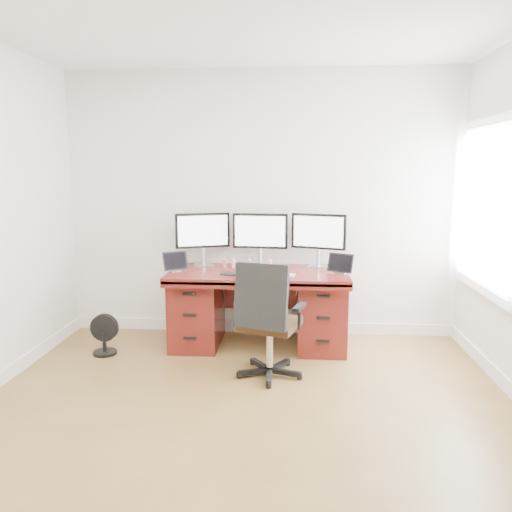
# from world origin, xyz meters

# --- Properties ---
(ground) EXTENTS (4.50, 4.50, 0.00)m
(ground) POSITION_xyz_m (0.00, 0.00, 0.00)
(ground) COLOR brown
(ground) RESTS_ON ground
(back_wall) EXTENTS (4.00, 0.10, 2.70)m
(back_wall) POSITION_xyz_m (0.00, 2.25, 1.35)
(back_wall) COLOR white
(back_wall) RESTS_ON ground
(desk) EXTENTS (1.70, 0.80, 0.75)m
(desk) POSITION_xyz_m (0.00, 1.83, 0.40)
(desk) COLOR #571511
(desk) RESTS_ON ground
(office_chair) EXTENTS (0.66, 0.66, 0.99)m
(office_chair) POSITION_xyz_m (0.13, 1.07, 0.33)
(office_chair) COLOR black
(office_chair) RESTS_ON ground
(floor_fan) EXTENTS (0.26, 0.22, 0.38)m
(floor_fan) POSITION_xyz_m (-1.42, 1.48, 0.18)
(floor_fan) COLOR black
(floor_fan) RESTS_ON ground
(monitor_left) EXTENTS (0.53, 0.23, 0.53)m
(monitor_left) POSITION_xyz_m (-0.58, 2.07, 1.09)
(monitor_left) COLOR silver
(monitor_left) RESTS_ON desk
(monitor_center) EXTENTS (0.55, 0.15, 0.53)m
(monitor_center) POSITION_xyz_m (-0.00, 2.07, 1.09)
(monitor_center) COLOR silver
(monitor_center) RESTS_ON desk
(monitor_right) EXTENTS (0.53, 0.21, 0.53)m
(monitor_right) POSITION_xyz_m (0.58, 2.07, 1.09)
(monitor_right) COLOR silver
(monitor_right) RESTS_ON desk
(tablet_left) EXTENTS (0.24, 0.19, 0.19)m
(tablet_left) POSITION_xyz_m (-0.79, 1.75, 0.84)
(tablet_left) COLOR silver
(tablet_left) RESTS_ON desk
(tablet_right) EXTENTS (0.25, 0.17, 0.19)m
(tablet_right) POSITION_xyz_m (0.77, 1.75, 0.84)
(tablet_right) COLOR silver
(tablet_right) RESTS_ON desk
(keyboard) EXTENTS (0.28, 0.15, 0.01)m
(keyboard) POSITION_xyz_m (0.00, 1.65, 0.76)
(keyboard) COLOR silver
(keyboard) RESTS_ON desk
(trackpad) EXTENTS (0.14, 0.14, 0.01)m
(trackpad) POSITION_xyz_m (0.29, 1.62, 0.76)
(trackpad) COLOR #BBBDC2
(trackpad) RESTS_ON desk
(drawing_tablet) EXTENTS (0.23, 0.18, 0.01)m
(drawing_tablet) POSITION_xyz_m (-0.23, 1.64, 0.76)
(drawing_tablet) COLOR black
(drawing_tablet) RESTS_ON desk
(phone) EXTENTS (0.13, 0.08, 0.01)m
(phone) POSITION_xyz_m (0.00, 1.76, 0.76)
(phone) COLOR black
(phone) RESTS_ON desk
(figurine_brown) EXTENTS (0.04, 0.04, 0.09)m
(figurine_brown) POSITION_xyz_m (-0.34, 1.95, 0.80)
(figurine_brown) COLOR brown
(figurine_brown) RESTS_ON desk
(figurine_pink) EXTENTS (0.04, 0.04, 0.09)m
(figurine_pink) POSITION_xyz_m (-0.26, 1.95, 0.80)
(figurine_pink) COLOR pink
(figurine_pink) RESTS_ON desk
(figurine_yellow) EXTENTS (0.04, 0.04, 0.09)m
(figurine_yellow) POSITION_xyz_m (-0.10, 1.95, 0.80)
(figurine_yellow) COLOR tan
(figurine_yellow) RESTS_ON desk
(figurine_orange) EXTENTS (0.04, 0.04, 0.09)m
(figurine_orange) POSITION_xyz_m (0.11, 1.95, 0.80)
(figurine_orange) COLOR #ED7F5D
(figurine_orange) RESTS_ON desk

